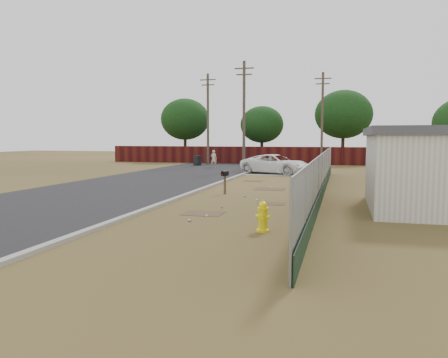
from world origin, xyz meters
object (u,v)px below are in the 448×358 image
(fire_hydrant, at_px, (263,217))
(mailbox, at_px, (225,176))
(pedestrian, at_px, (214,159))
(pickup_truck, at_px, (276,164))
(trash_bin, at_px, (197,160))

(fire_hydrant, bearing_deg, mailbox, 112.45)
(fire_hydrant, distance_m, pedestrian, 27.21)
(pickup_truck, bearing_deg, pedestrian, 70.04)
(fire_hydrant, relative_size, pickup_truck, 0.17)
(fire_hydrant, bearing_deg, pickup_truck, 97.38)
(pedestrian, xyz_separation_m, trash_bin, (-2.45, 2.64, -0.30))
(pickup_truck, relative_size, trash_bin, 5.49)
(trash_bin, bearing_deg, mailbox, -67.94)
(fire_hydrant, xyz_separation_m, pedestrian, (-9.08, 25.65, 0.37))
(pickup_truck, height_order, pedestrian, pedestrian)
(pickup_truck, bearing_deg, mailbox, -163.65)
(pedestrian, bearing_deg, pickup_truck, 147.83)
(mailbox, xyz_separation_m, pickup_truck, (0.61, 12.55, -0.17))
(mailbox, height_order, trash_bin, mailbox)
(trash_bin, bearing_deg, pedestrian, -47.11)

